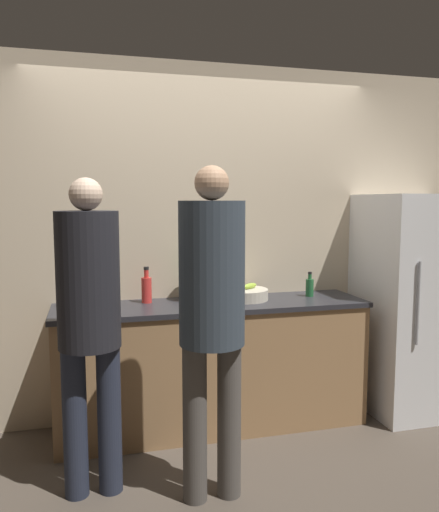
% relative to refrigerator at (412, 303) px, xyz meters
% --- Properties ---
extents(ground_plane, '(14.00, 14.00, 0.00)m').
position_rel_refrigerator_xyz_m(ground_plane, '(-1.56, -0.24, -0.83)').
color(ground_plane, '#4C4238').
extents(wall_back, '(5.20, 0.06, 2.60)m').
position_rel_refrigerator_xyz_m(wall_back, '(-1.56, 0.37, 0.47)').
color(wall_back, '#C6B293').
rests_on(wall_back, ground_plane).
extents(counter, '(2.18, 0.59, 0.90)m').
position_rel_refrigerator_xyz_m(counter, '(-1.56, 0.09, -0.38)').
color(counter, '#9E754C').
rests_on(counter, ground_plane).
extents(refrigerator, '(0.73, 0.72, 1.66)m').
position_rel_refrigerator_xyz_m(refrigerator, '(0.00, 0.00, 0.00)').
color(refrigerator, white).
rests_on(refrigerator, ground_plane).
extents(person_left, '(0.33, 0.33, 1.73)m').
position_rel_refrigerator_xyz_m(person_left, '(-2.40, -0.56, 0.19)').
color(person_left, '#232838').
rests_on(person_left, ground_plane).
extents(person_center, '(0.35, 0.35, 1.79)m').
position_rel_refrigerator_xyz_m(person_center, '(-1.77, -0.77, 0.24)').
color(person_center, '#4C4742').
rests_on(person_center, ground_plane).
extents(fruit_bowl, '(0.34, 0.34, 0.12)m').
position_rel_refrigerator_xyz_m(fruit_bowl, '(-1.31, 0.13, 0.11)').
color(fruit_bowl, beige).
rests_on(fruit_bowl, counter).
extents(utensil_crock, '(0.09, 0.09, 0.27)m').
position_rel_refrigerator_xyz_m(utensil_crock, '(-2.51, 0.14, 0.14)').
color(utensil_crock, '#ADA393').
rests_on(utensil_crock, counter).
extents(bottle_red, '(0.07, 0.07, 0.25)m').
position_rel_refrigerator_xyz_m(bottle_red, '(-2.01, 0.20, 0.17)').
color(bottle_red, red).
rests_on(bottle_red, counter).
extents(bottle_green, '(0.06, 0.06, 0.18)m').
position_rel_refrigerator_xyz_m(bottle_green, '(-0.80, 0.13, 0.14)').
color(bottle_green, '#236033').
rests_on(bottle_green, counter).
extents(cup_yellow, '(0.08, 0.08, 0.08)m').
position_rel_refrigerator_xyz_m(cup_yellow, '(-2.26, 0.20, 0.11)').
color(cup_yellow, gold).
rests_on(cup_yellow, counter).
extents(potted_plant, '(0.18, 0.18, 0.29)m').
position_rel_refrigerator_xyz_m(potted_plant, '(-1.68, 0.19, 0.23)').
color(potted_plant, beige).
rests_on(potted_plant, counter).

